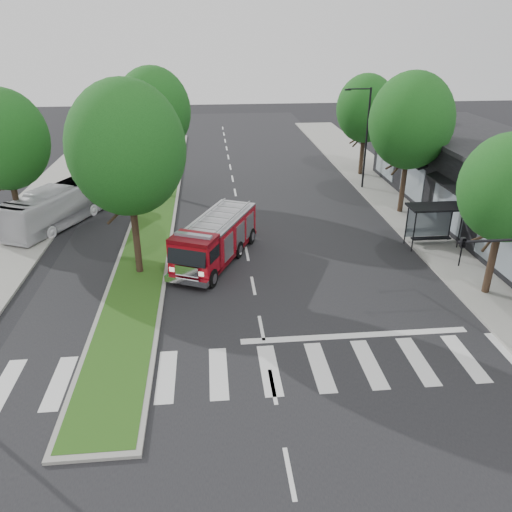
{
  "coord_description": "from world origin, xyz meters",
  "views": [
    {
      "loc": [
        -2.06,
        -18.72,
        12.25
      ],
      "look_at": [
        0.12,
        3.77,
        1.8
      ],
      "focal_mm": 35.0,
      "sensor_mm": 36.0,
      "label": 1
    }
  ],
  "objects": [
    {
      "name": "storefront_row",
      "position": [
        17.0,
        10.0,
        2.5
      ],
      "size": [
        8.0,
        30.0,
        5.0
      ],
      "primitive_type": "cube",
      "color": "black",
      "rests_on": "ground"
    },
    {
      "name": "tree_right_near",
      "position": [
        11.5,
        2.0,
        5.51
      ],
      "size": [
        4.4,
        4.4,
        8.05
      ],
      "color": "black",
      "rests_on": "ground"
    },
    {
      "name": "tree_median_far",
      "position": [
        -6.0,
        20.0,
        6.49
      ],
      "size": [
        5.6,
        5.6,
        9.72
      ],
      "color": "black",
      "rests_on": "ground"
    },
    {
      "name": "ground",
      "position": [
        0.0,
        0.0,
        0.0
      ],
      "size": [
        140.0,
        140.0,
        0.0
      ],
      "primitive_type": "plane",
      "color": "black",
      "rests_on": "ground"
    },
    {
      "name": "streetlight_right_far",
      "position": [
        10.35,
        20.0,
        4.48
      ],
      "size": [
        2.11,
        0.2,
        8.0
      ],
      "color": "black",
      "rests_on": "ground"
    },
    {
      "name": "tree_right_far",
      "position": [
        11.5,
        24.0,
        5.84
      ],
      "size": [
        5.0,
        5.0,
        8.73
      ],
      "color": "black",
      "rests_on": "ground"
    },
    {
      "name": "city_bus",
      "position": [
        -12.0,
        14.27,
        1.34
      ],
      "size": [
        6.0,
        9.72,
        2.69
      ],
      "primitive_type": "imported",
      "rotation": [
        0.0,
        0.0,
        -0.42
      ],
      "color": "silver",
      "rests_on": "ground"
    },
    {
      "name": "tree_right_mid",
      "position": [
        11.5,
        14.0,
        6.49
      ],
      "size": [
        5.6,
        5.6,
        9.72
      ],
      "color": "black",
      "rests_on": "ground"
    },
    {
      "name": "sidewalk_right",
      "position": [
        12.5,
        10.0,
        0.07
      ],
      "size": [
        5.0,
        80.0,
        0.15
      ],
      "primitive_type": "cube",
      "color": "gray",
      "rests_on": "ground"
    },
    {
      "name": "tree_median_near",
      "position": [
        -6.0,
        6.0,
        6.81
      ],
      "size": [
        5.8,
        5.8,
        10.16
      ],
      "color": "black",
      "rests_on": "ground"
    },
    {
      "name": "median",
      "position": [
        -6.0,
        18.0,
        0.08
      ],
      "size": [
        3.0,
        50.0,
        0.15
      ],
      "color": "gray",
      "rests_on": "ground"
    },
    {
      "name": "bus_shelter",
      "position": [
        11.2,
        8.15,
        2.04
      ],
      "size": [
        3.2,
        1.6,
        2.61
      ],
      "color": "black",
      "rests_on": "ground"
    },
    {
      "name": "tree_left_mid",
      "position": [
        -14.0,
        12.0,
        6.16
      ],
      "size": [
        5.2,
        5.2,
        9.16
      ],
      "color": "black",
      "rests_on": "ground"
    },
    {
      "name": "sidewalk_left",
      "position": [
        -14.5,
        10.0,
        0.07
      ],
      "size": [
        5.0,
        80.0,
        0.15
      ],
      "primitive_type": "cube",
      "color": "gray",
      "rests_on": "ground"
    },
    {
      "name": "fire_engine",
      "position": [
        -1.84,
        7.27,
        1.3
      ],
      "size": [
        5.32,
        8.06,
        2.7
      ],
      "rotation": [
        0.0,
        0.0,
        -0.43
      ],
      "color": "#5C050C",
      "rests_on": "ground"
    }
  ]
}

